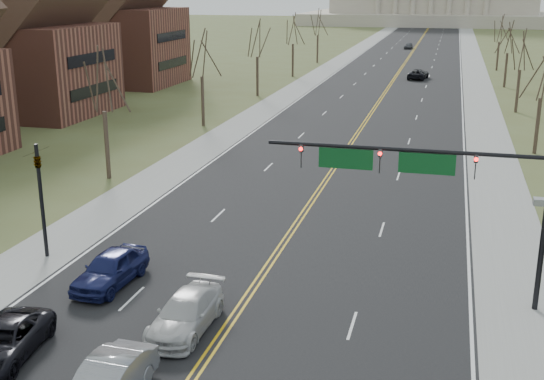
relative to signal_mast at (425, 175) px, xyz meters
The scene contains 25 objects.
road 96.96m from the signal_mast, 94.41° to the left, with size 20.00×380.00×0.01m, color black.
cross_road 12.03m from the signal_mast, 134.80° to the right, with size 120.00×14.00×0.01m, color black.
sidewalk_left 98.61m from the signal_mast, 101.39° to the left, with size 4.00×380.00×0.03m, color gray.
sidewalk_right 96.78m from the signal_mast, 87.30° to the left, with size 4.00×380.00×0.03m, color gray.
center_line 96.96m from the signal_mast, 94.41° to the left, with size 0.42×380.00×0.01m, color gold.
edge_line_left 98.20m from the signal_mast, 100.13° to the left, with size 0.15×380.00×0.01m, color silver.
edge_line_right 96.70m from the signal_mast, 88.60° to the left, with size 0.15×380.00×0.01m, color silver.
signal_mast is the anchor object (origin of this frame).
signal_left 19.06m from the signal_mast, behind, with size 0.32×0.36×6.00m.
tree_l_0 27.17m from the signal_mast, 147.71° to the left, with size 3.96×3.96×9.00m.
tree_r_1 31.56m from the signal_mast, 75.21° to the left, with size 3.74×3.74×8.50m.
tree_l_1 41.45m from the signal_mast, 123.63° to the left, with size 3.96×3.96×9.00m.
tree_r_2 51.15m from the signal_mast, 80.94° to the left, with size 3.74×3.74×8.50m.
tree_l_2 59.15m from the signal_mast, 112.83° to the left, with size 3.96×3.96×9.00m.
tree_r_3 70.96m from the signal_mast, 83.48° to the left, with size 3.74×3.74×8.50m.
tree_l_3 77.96m from the signal_mast, 107.12° to the left, with size 3.96×3.96×9.00m.
tree_r_4 90.86m from the signal_mast, 84.91° to the left, with size 3.74×3.74×8.50m.
tree_l_4 97.25m from the signal_mast, 103.65° to the left, with size 3.96×3.96×9.00m.
bldg_left_mid 56.81m from the signal_mast, 139.96° to the left, with size 15.10×14.28×20.75m.
bldg_left_far 75.76m from the signal_mast, 126.91° to the left, with size 17.10×14.28×23.25m.
car_sb_outer_lead 18.26m from the signal_mast, 147.77° to the right, with size 2.28×4.94×1.37m, color black.
car_sb_inner_second 11.71m from the signal_mast, 148.32° to the right, with size 2.03×5.00×1.45m, color #B6B6B6.
car_sb_outer_second 15.05m from the signal_mast, behind, with size 1.94×4.83×1.65m, color #161B4D.
car_far_nb 76.50m from the signal_mast, 92.98° to the left, with size 2.46×5.33×1.48m, color black.
car_far_sb 127.83m from the signal_mast, 93.94° to the left, with size 1.57×3.91×1.33m, color #48494F.
Camera 1 is at (8.21, -15.49, 13.58)m, focal length 45.00 mm.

